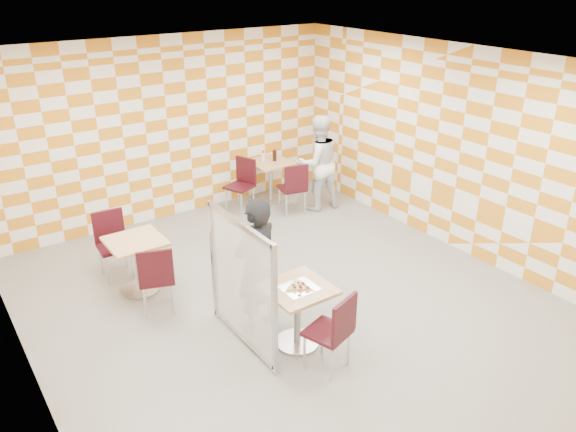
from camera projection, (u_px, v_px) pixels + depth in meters
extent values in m
plane|color=gray|center=(291.00, 305.00, 7.17)|extent=(7.00, 7.00, 0.00)
plane|color=white|center=(291.00, 66.00, 5.94)|extent=(7.00, 7.00, 0.00)
plane|color=white|center=(168.00, 130.00, 9.17)|extent=(6.00, 0.00, 6.00)
plane|color=white|center=(16.00, 270.00, 4.99)|extent=(0.00, 7.00, 7.00)
plane|color=white|center=(460.00, 152.00, 8.12)|extent=(0.00, 7.00, 7.00)
cube|color=tan|center=(298.00, 289.00, 6.15)|extent=(0.70, 0.70, 0.04)
cylinder|color=#A5A5AA|center=(298.00, 316.00, 6.30)|extent=(0.08, 0.08, 0.70)
cylinder|color=#A5A5AA|center=(297.00, 342.00, 6.45)|extent=(0.50, 0.50, 0.03)
cube|color=tan|center=(270.00, 163.00, 10.04)|extent=(0.70, 0.70, 0.04)
cylinder|color=#A5A5AA|center=(271.00, 181.00, 10.19)|extent=(0.08, 0.08, 0.70)
cylinder|color=#A5A5AA|center=(271.00, 199.00, 10.33)|extent=(0.50, 0.50, 0.03)
cube|color=tan|center=(135.00, 241.00, 7.20)|extent=(0.70, 0.70, 0.04)
cylinder|color=#A5A5AA|center=(138.00, 266.00, 7.35)|extent=(0.08, 0.08, 0.70)
cylinder|color=#A5A5AA|center=(141.00, 289.00, 7.49)|extent=(0.50, 0.50, 0.03)
cube|color=#340A11|center=(327.00, 332.00, 5.90)|extent=(0.53, 0.53, 0.04)
cube|color=#340A11|center=(344.00, 319.00, 5.68)|extent=(0.41, 0.17, 0.45)
cylinder|color=silver|center=(323.00, 337.00, 6.21)|extent=(0.03, 0.03, 0.43)
cylinder|color=silver|center=(305.00, 352.00, 5.97)|extent=(0.03, 0.03, 0.43)
cylinder|color=silver|center=(349.00, 348.00, 6.02)|extent=(0.03, 0.03, 0.43)
cylinder|color=silver|center=(331.00, 365.00, 5.78)|extent=(0.03, 0.03, 0.43)
cube|color=#340A11|center=(292.00, 188.00, 9.67)|extent=(0.51, 0.51, 0.04)
cube|color=#340A11|center=(296.00, 178.00, 9.39)|extent=(0.42, 0.14, 0.45)
cylinder|color=silver|center=(297.00, 196.00, 9.96)|extent=(0.03, 0.03, 0.43)
cylinder|color=silver|center=(279.00, 199.00, 9.85)|extent=(0.03, 0.03, 0.43)
cylinder|color=silver|center=(305.00, 203.00, 9.68)|extent=(0.03, 0.03, 0.43)
cylinder|color=silver|center=(286.00, 206.00, 9.56)|extent=(0.03, 0.03, 0.43)
cube|color=#340A11|center=(239.00, 187.00, 9.73)|extent=(0.54, 0.54, 0.04)
cube|color=#340A11|center=(246.00, 170.00, 9.78)|extent=(0.19, 0.41, 0.45)
cylinder|color=silver|center=(226.00, 200.00, 9.79)|extent=(0.03, 0.03, 0.43)
cylinder|color=silver|center=(241.00, 204.00, 9.61)|extent=(0.03, 0.03, 0.43)
cylinder|color=silver|center=(238.00, 194.00, 10.04)|extent=(0.03, 0.03, 0.43)
cylinder|color=silver|center=(253.00, 198.00, 9.87)|extent=(0.03, 0.03, 0.43)
cube|color=#340A11|center=(157.00, 278.00, 6.91)|extent=(0.54, 0.54, 0.04)
cube|color=#340A11|center=(156.00, 268.00, 6.64)|extent=(0.41, 0.18, 0.45)
cylinder|color=silver|center=(171.00, 285.00, 7.20)|extent=(0.03, 0.03, 0.43)
cylinder|color=silver|center=(144.00, 289.00, 7.12)|extent=(0.03, 0.03, 0.43)
cylinder|color=silver|center=(173.00, 299.00, 6.90)|extent=(0.03, 0.03, 0.43)
cylinder|color=silver|center=(145.00, 303.00, 6.82)|extent=(0.03, 0.03, 0.43)
cube|color=#340A11|center=(114.00, 247.00, 7.66)|extent=(0.45, 0.45, 0.04)
cube|color=#340A11|center=(108.00, 225.00, 7.71)|extent=(0.42, 0.07, 0.45)
cylinder|color=silver|center=(107.00, 271.00, 7.54)|extent=(0.03, 0.03, 0.43)
cylinder|color=silver|center=(132.00, 264.00, 7.70)|extent=(0.03, 0.03, 0.43)
cylinder|color=silver|center=(101.00, 260.00, 7.81)|extent=(0.03, 0.03, 0.43)
cylinder|color=silver|center=(125.00, 254.00, 7.97)|extent=(0.03, 0.03, 0.43)
cube|color=white|center=(242.00, 283.00, 6.13)|extent=(0.02, 1.30, 1.40)
cube|color=#B2B2B7|center=(239.00, 223.00, 5.83)|extent=(0.05, 1.30, 0.05)
cube|color=#B2B2B7|center=(244.00, 337.00, 6.43)|extent=(0.05, 1.30, 0.05)
cube|color=#B2B2B7|center=(275.00, 311.00, 5.64)|extent=(0.05, 0.05, 1.50)
cylinder|color=#B2B2B7|center=(275.00, 372.00, 5.96)|extent=(0.08, 0.08, 0.05)
cube|color=#B2B2B7|center=(214.00, 259.00, 6.62)|extent=(0.05, 0.05, 1.50)
cylinder|color=#B2B2B7|center=(217.00, 314.00, 6.93)|extent=(0.08, 0.08, 0.05)
imported|color=black|center=(257.00, 266.00, 6.40)|extent=(0.67, 0.51, 1.67)
imported|color=white|center=(318.00, 163.00, 9.70)|extent=(0.91, 0.76, 1.68)
cube|color=silver|center=(299.00, 288.00, 6.13)|extent=(0.38, 0.34, 0.01)
cone|color=tan|center=(299.00, 287.00, 6.12)|extent=(0.40, 0.40, 0.02)
cone|color=#F2D88C|center=(298.00, 285.00, 6.13)|extent=(0.33, 0.33, 0.01)
cylinder|color=maroon|center=(300.00, 291.00, 6.01)|extent=(0.04, 0.04, 0.01)
cylinder|color=maroon|center=(308.00, 287.00, 6.07)|extent=(0.04, 0.04, 0.01)
cylinder|color=maroon|center=(300.00, 286.00, 6.10)|extent=(0.04, 0.04, 0.01)
cylinder|color=maroon|center=(294.00, 285.00, 6.11)|extent=(0.04, 0.04, 0.01)
cylinder|color=maroon|center=(303.00, 283.00, 6.15)|extent=(0.04, 0.04, 0.01)
torus|color=black|center=(304.00, 285.00, 6.12)|extent=(0.03, 0.03, 0.01)
torus|color=black|center=(301.00, 288.00, 6.06)|extent=(0.03, 0.03, 0.01)
torus|color=black|center=(298.00, 283.00, 6.15)|extent=(0.03, 0.03, 0.01)
torus|color=black|center=(295.00, 288.00, 6.06)|extent=(0.03, 0.03, 0.01)
cylinder|color=white|center=(263.00, 157.00, 10.02)|extent=(0.06, 0.06, 0.16)
cylinder|color=red|center=(263.00, 152.00, 9.98)|extent=(0.04, 0.04, 0.04)
cylinder|color=black|center=(275.00, 155.00, 10.03)|extent=(0.07, 0.07, 0.20)
cylinder|color=red|center=(274.00, 149.00, 9.98)|extent=(0.03, 0.03, 0.03)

